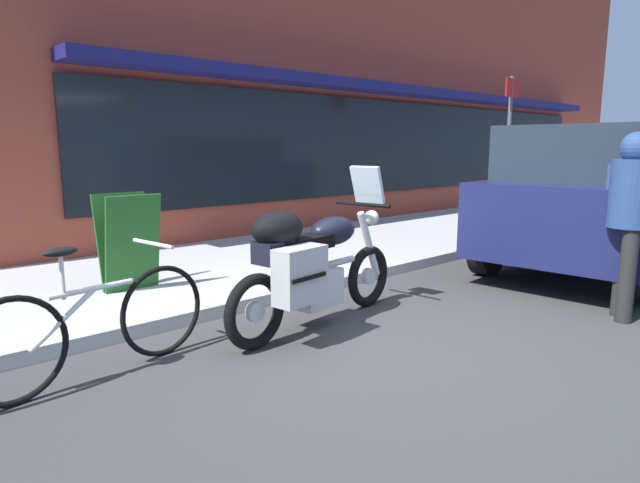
{
  "coord_description": "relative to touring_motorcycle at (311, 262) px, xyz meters",
  "views": [
    {
      "loc": [
        -3.15,
        -2.83,
        1.56
      ],
      "look_at": [
        0.11,
        0.73,
        0.7
      ],
      "focal_mm": 30.1,
      "sensor_mm": 36.0,
      "label": 1
    }
  ],
  "objects": [
    {
      "name": "ground_plane",
      "position": [
        0.21,
        -0.48,
        -0.59
      ],
      "size": [
        80.0,
        80.0,
        0.0
      ],
      "primitive_type": "plane",
      "color": "#3A3A3A"
    },
    {
      "name": "storefront_building",
      "position": [
        6.29,
        4.06,
        2.87
      ],
      "size": [
        20.15,
        0.9,
        7.09
      ],
      "color": "brown",
      "rests_on": "ground_plane"
    },
    {
      "name": "sidewalk_curb",
      "position": [
        9.21,
        2.35,
        -0.53
      ],
      "size": [
        30.0,
        3.11,
        0.12
      ],
      "color": "#B5B5B5",
      "rests_on": "ground_plane"
    },
    {
      "name": "touring_motorcycle",
      "position": [
        0.0,
        0.0,
        0.0
      ],
      "size": [
        2.1,
        0.83,
        1.38
      ],
      "color": "black",
      "rests_on": "ground_plane"
    },
    {
      "name": "parked_bicycle",
      "position": [
        -1.73,
        0.25,
        -0.22
      ],
      "size": [
        1.73,
        0.48,
        0.93
      ],
      "color": "black",
      "rests_on": "ground_plane"
    },
    {
      "name": "parked_minivan",
      "position": [
        4.42,
        -0.75,
        0.35
      ],
      "size": [
        4.64,
        2.33,
        1.79
      ],
      "color": "#191E4C",
      "rests_on": "ground_plane"
    },
    {
      "name": "pedestrian_walking",
      "position": [
        2.29,
        -1.69,
        0.47
      ],
      "size": [
        0.5,
        0.52,
        1.69
      ],
      "color": "#262626",
      "rests_on": "ground_plane"
    },
    {
      "name": "sandwich_board_sign",
      "position": [
        -0.77,
        1.92,
        0.02
      ],
      "size": [
        0.55,
        0.42,
        0.97
      ],
      "color": "#1E511E",
      "rests_on": "sidewalk_curb"
    },
    {
      "name": "parking_sign_pole",
      "position": [
        6.2,
        1.64,
        1.09
      ],
      "size": [
        0.44,
        0.07,
        2.67
      ],
      "color": "#59595B",
      "rests_on": "sidewalk_curb"
    }
  ]
}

